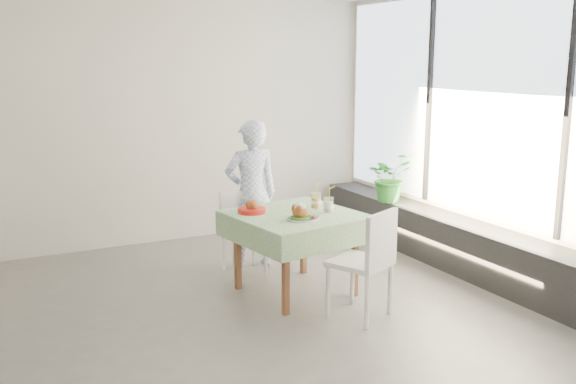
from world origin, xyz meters
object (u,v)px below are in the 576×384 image
potted_plant (390,177)px  cafe_table (295,244)px  main_dish (302,214)px  chair_far (244,248)px  diner (251,194)px  juice_cup_orange (316,201)px  chair_near (361,284)px

potted_plant → cafe_table: bearing=-151.3°
main_dish → chair_far: bearing=98.6°
main_dish → potted_plant: potted_plant is taller
diner → juice_cup_orange: bearing=117.4°
chair_far → chair_near: size_ratio=0.87×
chair_far → potted_plant: (1.88, 0.19, 0.54)m
cafe_table → juice_cup_orange: (0.27, 0.11, 0.35)m
juice_cup_orange → chair_near: bearing=-93.2°
main_dish → juice_cup_orange: size_ratio=1.05×
chair_near → cafe_table: bearing=107.0°
chair_far → diner: 0.56m
cafe_table → chair_far: 0.79m
chair_near → juice_cup_orange: (0.05, 0.85, 0.52)m
chair_far → main_dish: size_ratio=2.72×
cafe_table → chair_near: chair_near is taller
main_dish → potted_plant: 2.08m
cafe_table → potted_plant: bearing=28.7°
juice_cup_orange → diner: bearing=111.8°
cafe_table → main_dish: bearing=-104.0°
cafe_table → diner: diner is taller
cafe_table → juice_cup_orange: bearing=22.7°
potted_plant → diner: bearing=-179.1°
chair_near → diner: (-0.26, 1.63, 0.47)m
chair_far → diner: diner is taller
cafe_table → chair_far: size_ratio=1.49×
chair_far → juice_cup_orange: (0.47, -0.62, 0.56)m
chair_far → juice_cup_orange: 0.96m
main_dish → juice_cup_orange: (0.33, 0.34, 0.02)m
diner → main_dish: bearing=94.7°
chair_near → main_dish: 0.78m
chair_far → chair_near: 1.53m
chair_near → main_dish: bearing=118.5°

